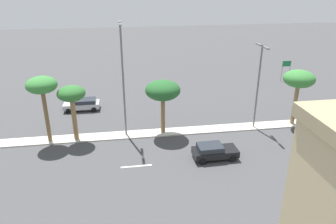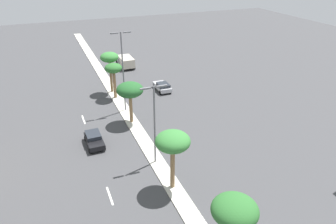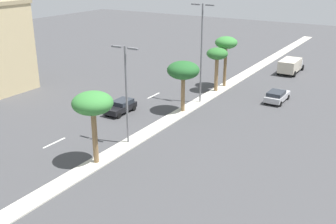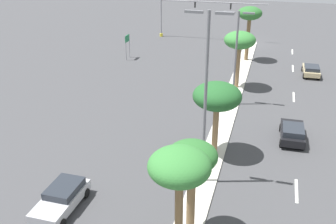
{
  "view_description": "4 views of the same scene",
  "coord_description": "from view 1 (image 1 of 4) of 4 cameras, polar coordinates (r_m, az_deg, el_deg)",
  "views": [
    {
      "loc": [
        -31.42,
        40.43,
        15.93
      ],
      "look_at": [
        -0.01,
        35.59,
        2.45
      ],
      "focal_mm": 34.54,
      "sensor_mm": 36.0,
      "label": 1
    },
    {
      "loc": [
        -10.04,
        -2.85,
        21.53
      ],
      "look_at": [
        2.99,
        29.9,
        3.95
      ],
      "focal_mm": 34.26,
      "sensor_mm": 36.0,
      "label": 2
    },
    {
      "loc": [
        21.65,
        -2.47,
        16.3
      ],
      "look_at": [
        3.97,
        26.32,
        3.83
      ],
      "focal_mm": 43.46,
      "sensor_mm": 36.0,
      "label": 3
    },
    {
      "loc": [
        -3.8,
        62.93,
        15.98
      ],
      "look_at": [
        3.63,
        36.51,
        3.36
      ],
      "focal_mm": 41.8,
      "sensor_mm": 36.0,
      "label": 4
    }
  ],
  "objects": [
    {
      "name": "street_lamp_near",
      "position": [
        36.0,
        15.69,
        5.41
      ],
      "size": [
        2.9,
        0.24,
        9.27
      ],
      "color": "slate",
      "rests_on": "median_curb"
    },
    {
      "name": "sedan_black_outboard",
      "position": [
        30.74,
        8.09,
        -6.84
      ],
      "size": [
        2.09,
        4.21,
        1.43
      ],
      "color": "black",
      "rests_on": "ground"
    },
    {
      "name": "directional_road_sign",
      "position": [
        55.81,
        20.16,
        7.55
      ],
      "size": [
        0.1,
        1.46,
        3.33
      ],
      "color": "gray",
      "rests_on": "ground"
    },
    {
      "name": "palm_tree_outboard",
      "position": [
        38.36,
        22.1,
        5.28
      ],
      "size": [
        3.42,
        3.42,
        6.32
      ],
      "color": "olive",
      "rests_on": "median_curb"
    },
    {
      "name": "sedan_silver_mid",
      "position": [
        42.63,
        -14.83,
        1.35
      ],
      "size": [
        2.11,
        4.47,
        1.44
      ],
      "color": "#B2B2B7",
      "rests_on": "ground"
    },
    {
      "name": "palm_tree_leading",
      "position": [
        33.68,
        -21.38,
        4.16
      ],
      "size": [
        3.01,
        3.01,
        6.87
      ],
      "color": "brown",
      "rests_on": "median_curb"
    },
    {
      "name": "lane_stripe_center",
      "position": [
        29.77,
        -5.61,
        -9.5
      ],
      "size": [
        0.2,
        2.8,
        0.01
      ],
      "primitive_type": "cube",
      "color": "silver",
      "rests_on": "ground"
    },
    {
      "name": "palm_tree_rear",
      "position": [
        33.53,
        -0.93,
        3.72
      ],
      "size": [
        3.67,
        3.67,
        5.85
      ],
      "color": "olive",
      "rests_on": "median_curb"
    },
    {
      "name": "palm_tree_near",
      "position": [
        33.48,
        -16.66,
        2.78
      ],
      "size": [
        2.78,
        2.78,
        5.8
      ],
      "color": "olive",
      "rests_on": "median_curb"
    },
    {
      "name": "street_lamp_far",
      "position": [
        32.82,
        -7.98,
        6.77
      ],
      "size": [
        2.9,
        0.24,
        11.8
      ],
      "color": "slate",
      "rests_on": "median_curb"
    },
    {
      "name": "lane_stripe_near",
      "position": [
        34.93,
        24.27,
        -6.38
      ],
      "size": [
        0.2,
        2.8,
        0.01
      ],
      "primitive_type": "cube",
      "color": "silver",
      "rests_on": "ground"
    },
    {
      "name": "median_curb",
      "position": [
        35.89,
        -19.09,
        -4.64
      ],
      "size": [
        1.8,
        94.85,
        0.12
      ],
      "primitive_type": "cube",
      "color": "beige",
      "rests_on": "ground"
    },
    {
      "name": "ground_plane",
      "position": [
        35.41,
        -2.08,
        -3.78
      ],
      "size": [
        160.0,
        160.0,
        0.0
      ],
      "primitive_type": "plane",
      "color": "#424244"
    },
    {
      "name": "lane_stripe_left",
      "position": [
        30.96,
        8.73,
        -8.28
      ],
      "size": [
        0.2,
        2.8,
        0.01
      ],
      "primitive_type": "cube",
      "color": "silver",
      "rests_on": "ground"
    }
  ]
}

